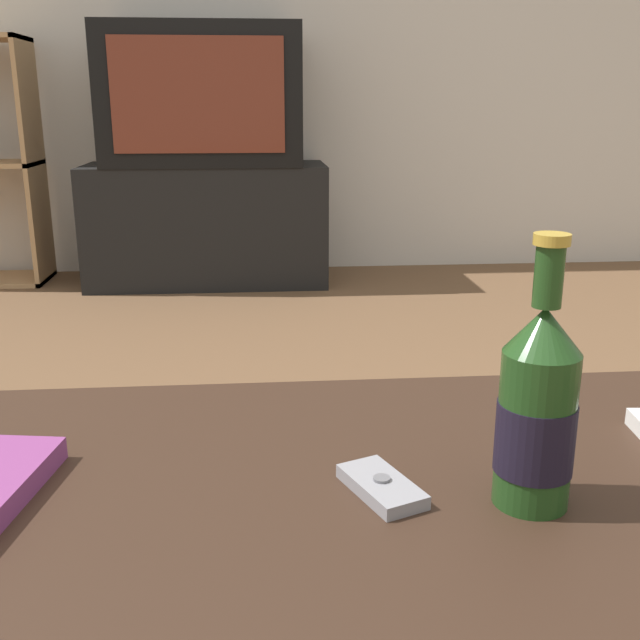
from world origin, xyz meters
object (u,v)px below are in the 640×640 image
(cell_phone, at_px, (381,485))
(beer_bottle, at_px, (537,411))
(tv_stand, at_px, (207,224))
(television, at_px, (202,96))

(cell_phone, bearing_deg, beer_bottle, -34.71)
(tv_stand, bearing_deg, television, -90.00)
(television, xyz_separation_m, beer_bottle, (0.48, -2.75, -0.30))
(beer_bottle, xyz_separation_m, cell_phone, (-0.14, 0.03, -0.09))
(tv_stand, xyz_separation_m, beer_bottle, (0.48, -2.76, 0.25))
(cell_phone, bearing_deg, tv_stand, 74.94)
(tv_stand, distance_m, cell_phone, 2.75)
(beer_bottle, bearing_deg, television, 99.85)
(television, bearing_deg, cell_phone, -82.91)
(television, xyz_separation_m, cell_phone, (0.34, -2.72, -0.39))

